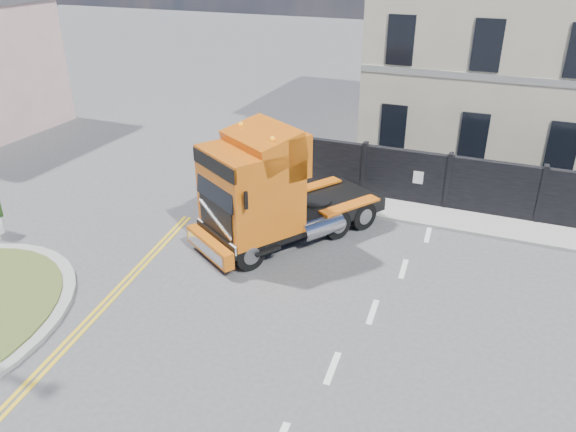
% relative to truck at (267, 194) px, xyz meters
% --- Properties ---
extents(ground, '(120.00, 120.00, 0.00)m').
position_rel_truck_xyz_m(ground, '(0.77, -4.37, -1.65)').
color(ground, '#424244').
rests_on(ground, ground).
extents(hoarding_fence, '(18.80, 0.25, 2.00)m').
position_rel_truck_xyz_m(hoarding_fence, '(7.32, 4.63, -0.65)').
color(hoarding_fence, black).
rests_on(hoarding_fence, ground).
extents(georgian_building, '(12.30, 10.30, 12.80)m').
position_rel_truck_xyz_m(georgian_building, '(6.77, 12.13, 4.12)').
color(georgian_building, beige).
rests_on(georgian_building, ground).
extents(pavement_far, '(20.00, 1.60, 0.12)m').
position_rel_truck_xyz_m(pavement_far, '(6.77, 3.73, -1.59)').
color(pavement_far, gray).
rests_on(pavement_far, ground).
extents(truck, '(5.20, 6.44, 3.69)m').
position_rel_truck_xyz_m(truck, '(0.00, 0.00, 0.00)').
color(truck, black).
rests_on(truck, ground).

